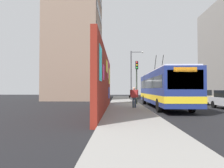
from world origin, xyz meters
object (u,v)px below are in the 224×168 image
parked_car_champagne (199,97)px  parked_car_navy (184,95)px  traffic_light (137,75)px  city_bus (163,88)px  street_lamp (132,72)px  pedestrian_at_curb (134,96)px

parked_car_champagne → parked_car_navy: (5.27, -0.00, 0.00)m
traffic_light → parked_car_champagne: bearing=-73.6°
city_bus → street_lamp: 9.89m
traffic_light → street_lamp: size_ratio=0.65×
parked_car_navy → pedestrian_at_curb: pedestrian_at_curb is taller
parked_car_champagne → pedestrian_at_curb: 10.27m
traffic_light → street_lamp: street_lamp is taller
city_bus → parked_car_navy: (9.81, -5.20, -0.97)m
parked_car_navy → street_lamp: bearing=93.3°
parked_car_champagne → traffic_light: 8.00m
city_bus → pedestrian_at_curb: city_bus is taller
pedestrian_at_curb → city_bus: bearing=-55.8°
city_bus → parked_car_navy: city_bus is taller
city_bus → pedestrian_at_curb: bearing=124.2°
parked_car_champagne → parked_car_navy: same height
traffic_light → city_bus: bearing=-137.9°
pedestrian_at_curb → parked_car_champagne: bearing=-51.2°
pedestrian_at_curb → street_lamp: bearing=-3.8°
city_bus → traffic_light: (2.38, 2.15, 1.33)m
street_lamp → city_bus: bearing=-167.7°
city_bus → parked_car_navy: size_ratio=2.47×
pedestrian_at_curb → street_lamp: 11.70m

